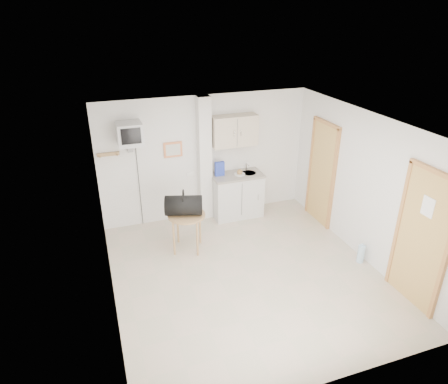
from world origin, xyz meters
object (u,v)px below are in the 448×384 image
object	(u,v)px
round_table	(187,219)
duffel_bag	(184,205)
water_bottle	(361,254)
crt_television	(130,135)

from	to	relation	value
round_table	duffel_bag	distance (m)	0.27
round_table	water_bottle	size ratio (longest dim) A/B	1.95
crt_television	water_bottle	xyz separation A→B (m)	(3.43, -2.34, -1.77)
crt_television	round_table	world-z (taller)	crt_television
crt_television	water_bottle	bearing A→B (deg)	-34.32
water_bottle	duffel_bag	bearing A→B (deg)	153.18
crt_television	round_table	xyz separation A→B (m)	(0.73, -0.97, -1.32)
duffel_bag	crt_television	bearing A→B (deg)	143.13
crt_television	duffel_bag	world-z (taller)	crt_television
round_table	crt_television	bearing A→B (deg)	127.04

